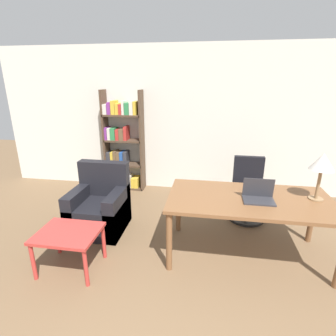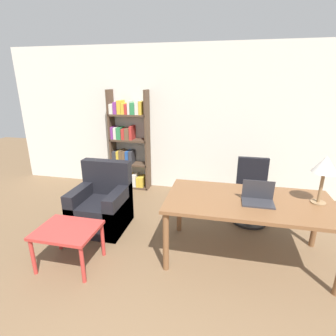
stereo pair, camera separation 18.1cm
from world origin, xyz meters
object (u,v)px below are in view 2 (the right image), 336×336
object	(u,v)px
side_table_blue	(68,234)
desk	(249,206)
armchair	(102,207)
office_chair	(251,194)
laptop	(258,198)
table_lamp	(325,166)
bookshelf	(128,145)

from	to	relation	value
side_table_blue	desk	bearing A→B (deg)	16.25
desk	armchair	distance (m)	2.07
office_chair	side_table_blue	size ratio (longest dim) A/B	1.43
laptop	table_lamp	distance (m)	0.77
table_lamp	armchair	world-z (taller)	table_lamp
office_chair	side_table_blue	xyz separation A→B (m)	(-2.13, -1.57, -0.01)
side_table_blue	armchair	bearing A→B (deg)	91.04
desk	armchair	size ratio (longest dim) A/B	1.99
laptop	armchair	world-z (taller)	laptop
laptop	desk	bearing A→B (deg)	151.80
bookshelf	laptop	bearing A→B (deg)	-39.97
laptop	armchair	size ratio (longest dim) A/B	0.36
laptop	table_lamp	world-z (taller)	table_lamp
bookshelf	office_chair	bearing A→B (deg)	-20.52
desk	laptop	distance (m)	0.17
desk	bookshelf	distance (m)	2.85
laptop	bookshelf	size ratio (longest dim) A/B	0.18
armchair	office_chair	bearing A→B (deg)	17.80
office_chair	bookshelf	xyz separation A→B (m)	(-2.29, 0.86, 0.45)
laptop	office_chair	distance (m)	1.11
desk	laptop	bearing A→B (deg)	-28.20
table_lamp	side_table_blue	world-z (taller)	table_lamp
desk	bookshelf	world-z (taller)	bookshelf
bookshelf	armchair	bearing A→B (deg)	-84.34
armchair	side_table_blue	bearing A→B (deg)	-88.96
desk	office_chair	size ratio (longest dim) A/B	1.97
laptop	bookshelf	xyz separation A→B (m)	(-2.25, 1.89, 0.05)
office_chair	armchair	xyz separation A→B (m)	(-2.14, -0.69, -0.11)
side_table_blue	bookshelf	distance (m)	2.48
desk	side_table_blue	distance (m)	2.10
laptop	office_chair	world-z (taller)	laptop
side_table_blue	table_lamp	bearing A→B (deg)	13.73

